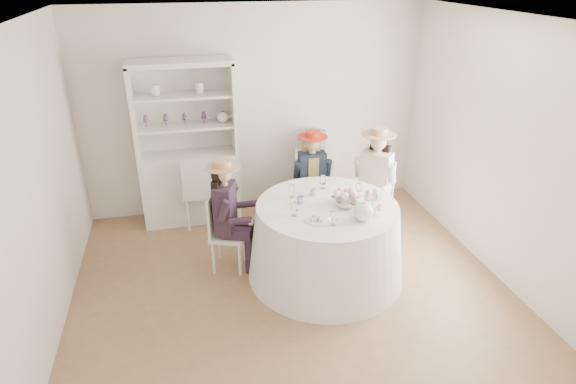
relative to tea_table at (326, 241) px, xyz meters
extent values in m
plane|color=brown|center=(-0.42, -0.10, -0.42)|extent=(4.50, 4.50, 0.00)
plane|color=white|center=(-0.42, -0.10, 2.28)|extent=(4.50, 4.50, 0.00)
plane|color=silver|center=(-0.42, 1.90, 0.93)|extent=(4.50, 0.00, 4.50)
plane|color=silver|center=(-0.42, -2.10, 0.93)|extent=(4.50, 0.00, 4.50)
plane|color=silver|center=(-2.67, -0.10, 0.93)|extent=(0.00, 4.50, 4.50)
plane|color=silver|center=(1.83, -0.10, 0.93)|extent=(0.00, 4.50, 4.50)
cone|color=white|center=(0.00, 0.00, -0.01)|extent=(1.68, 1.68, 0.83)
cylinder|color=white|center=(0.00, 0.00, 0.42)|extent=(1.48, 1.48, 0.02)
cube|color=silver|center=(-1.34, 1.65, 0.04)|extent=(1.32, 0.80, 0.93)
cube|color=silver|center=(-1.34, 1.86, 1.07)|extent=(1.20, 0.39, 1.14)
cube|color=silver|center=(-1.34, 1.65, 1.64)|extent=(1.32, 0.80, 0.06)
cube|color=silver|center=(-1.94, 1.65, 1.07)|extent=(0.17, 0.46, 1.14)
cube|color=silver|center=(-0.74, 1.65, 1.07)|extent=(0.17, 0.46, 1.14)
cube|color=silver|center=(-1.34, 1.65, 0.87)|extent=(1.23, 0.72, 0.03)
cube|color=silver|center=(-1.34, 1.65, 1.25)|extent=(1.23, 0.72, 0.03)
sphere|color=white|center=(-0.88, 1.65, 0.95)|extent=(0.14, 0.14, 0.14)
cube|color=silver|center=(0.32, 1.65, -0.03)|extent=(0.60, 0.60, 0.78)
cylinder|color=black|center=(0.32, 1.65, 0.52)|extent=(0.39, 0.39, 0.32)
cube|color=silver|center=(-1.00, 0.38, -0.01)|extent=(0.47, 0.47, 0.04)
cylinder|color=silver|center=(-0.92, 0.19, -0.22)|extent=(0.03, 0.03, 0.41)
cylinder|color=silver|center=(-0.81, 0.46, -0.22)|extent=(0.03, 0.03, 0.41)
cylinder|color=silver|center=(-1.19, 0.29, -0.22)|extent=(0.03, 0.03, 0.41)
cylinder|color=silver|center=(-1.09, 0.56, -0.22)|extent=(0.03, 0.03, 0.41)
cube|color=silver|center=(-1.16, 0.43, 0.24)|extent=(0.14, 0.34, 0.46)
cube|color=black|center=(-1.02, 0.38, 0.33)|extent=(0.29, 0.37, 0.53)
cube|color=black|center=(-0.93, 0.26, 0.06)|extent=(0.34, 0.22, 0.11)
cylinder|color=black|center=(-0.81, 0.22, -0.21)|extent=(0.09, 0.09, 0.42)
cylinder|color=black|center=(-1.05, 0.19, 0.40)|extent=(0.18, 0.13, 0.25)
cube|color=black|center=(-0.87, 0.42, 0.06)|extent=(0.34, 0.22, 0.11)
cylinder|color=black|center=(-0.75, 0.37, -0.21)|extent=(0.09, 0.09, 0.42)
cylinder|color=black|center=(-0.92, 0.55, 0.40)|extent=(0.18, 0.13, 0.25)
cylinder|color=#D8A889|center=(-1.02, 0.38, 0.62)|extent=(0.08, 0.08, 0.07)
sphere|color=#D8A889|center=(-1.02, 0.38, 0.72)|extent=(0.17, 0.17, 0.17)
sphere|color=black|center=(-1.06, 0.40, 0.70)|extent=(0.17, 0.17, 0.17)
cube|color=black|center=(-1.09, 0.41, 0.49)|extent=(0.14, 0.23, 0.35)
cylinder|color=tan|center=(-1.02, 0.38, 0.80)|extent=(0.37, 0.37, 0.01)
cylinder|color=tan|center=(-1.02, 0.38, 0.84)|extent=(0.18, 0.18, 0.07)
cube|color=silver|center=(0.14, 1.06, -0.01)|extent=(0.39, 0.39, 0.04)
cylinder|color=silver|center=(-0.02, 0.92, -0.22)|extent=(0.03, 0.03, 0.41)
cylinder|color=silver|center=(0.28, 0.91, -0.22)|extent=(0.03, 0.03, 0.41)
cylinder|color=silver|center=(0.00, 1.22, -0.22)|extent=(0.03, 0.03, 0.41)
cylinder|color=silver|center=(0.29, 1.20, -0.22)|extent=(0.03, 0.03, 0.41)
cube|color=silver|center=(0.15, 1.23, 0.24)|extent=(0.35, 0.05, 0.46)
cube|color=#1A2535|center=(0.14, 1.08, 0.33)|extent=(0.34, 0.20, 0.53)
cube|color=tan|center=(0.14, 1.08, 0.33)|extent=(0.14, 0.21, 0.46)
cube|color=#1A2535|center=(0.05, 0.96, 0.06)|extent=(0.14, 0.32, 0.11)
cylinder|color=#1A2535|center=(0.04, 0.83, -0.21)|extent=(0.09, 0.09, 0.42)
cylinder|color=#1A2535|center=(-0.05, 1.06, 0.40)|extent=(0.09, 0.16, 0.25)
cube|color=#1A2535|center=(0.21, 0.95, 0.06)|extent=(0.14, 0.32, 0.11)
cylinder|color=#1A2535|center=(0.21, 0.82, -0.21)|extent=(0.09, 0.09, 0.42)
cylinder|color=#1A2535|center=(0.33, 1.03, 0.40)|extent=(0.09, 0.16, 0.25)
cylinder|color=#D8A889|center=(0.14, 1.08, 0.62)|extent=(0.08, 0.08, 0.07)
sphere|color=#D8A889|center=(0.14, 1.08, 0.72)|extent=(0.17, 0.17, 0.17)
sphere|color=tan|center=(0.14, 1.12, 0.70)|extent=(0.17, 0.17, 0.17)
cube|color=tan|center=(0.14, 1.15, 0.49)|extent=(0.22, 0.09, 0.35)
cylinder|color=red|center=(0.14, 1.08, 0.80)|extent=(0.37, 0.37, 0.01)
cylinder|color=red|center=(0.14, 1.08, 0.84)|extent=(0.18, 0.18, 0.07)
cube|color=silver|center=(0.82, 0.69, 0.02)|extent=(0.56, 0.56, 0.04)
cylinder|color=silver|center=(0.59, 0.69, -0.21)|extent=(0.04, 0.04, 0.44)
cylinder|color=silver|center=(0.82, 0.47, -0.21)|extent=(0.04, 0.04, 0.44)
cylinder|color=silver|center=(0.81, 0.92, -0.21)|extent=(0.04, 0.04, 0.44)
cylinder|color=silver|center=(1.04, 0.70, -0.21)|extent=(0.04, 0.04, 0.44)
cube|color=silver|center=(0.94, 0.82, 0.29)|extent=(0.29, 0.28, 0.50)
cube|color=beige|center=(0.83, 0.71, 0.39)|extent=(0.40, 0.39, 0.58)
cube|color=beige|center=(0.67, 0.67, 0.10)|extent=(0.33, 0.33, 0.12)
cylinder|color=beige|center=(0.57, 0.57, -0.20)|extent=(0.10, 0.10, 0.46)
cylinder|color=beige|center=(0.65, 0.82, 0.46)|extent=(0.18, 0.19, 0.27)
cube|color=beige|center=(0.80, 0.55, 0.10)|extent=(0.33, 0.33, 0.12)
cylinder|color=beige|center=(0.70, 0.45, -0.20)|extent=(0.10, 0.10, 0.46)
cylinder|color=beige|center=(0.95, 0.54, 0.46)|extent=(0.18, 0.19, 0.27)
cylinder|color=#D8A889|center=(0.83, 0.71, 0.70)|extent=(0.09, 0.09, 0.08)
sphere|color=#D8A889|center=(0.83, 0.71, 0.81)|extent=(0.19, 0.19, 0.19)
sphere|color=black|center=(0.86, 0.74, 0.80)|extent=(0.19, 0.19, 0.19)
cube|color=black|center=(0.88, 0.77, 0.56)|extent=(0.23, 0.22, 0.38)
cylinder|color=tan|center=(0.83, 0.71, 0.90)|extent=(0.40, 0.40, 0.01)
cylinder|color=tan|center=(0.83, 0.71, 0.94)|extent=(0.20, 0.20, 0.08)
cube|color=silver|center=(-1.24, 1.46, 0.03)|extent=(0.45, 0.45, 0.04)
cylinder|color=silver|center=(-1.06, 1.61, -0.20)|extent=(0.04, 0.04, 0.45)
cylinder|color=silver|center=(-1.38, 1.64, -0.20)|extent=(0.04, 0.04, 0.45)
cylinder|color=silver|center=(-1.10, 1.28, -0.20)|extent=(0.04, 0.04, 0.45)
cylinder|color=silver|center=(-1.42, 1.32, -0.20)|extent=(0.04, 0.04, 0.45)
cube|color=silver|center=(-1.26, 1.28, 0.31)|extent=(0.39, 0.07, 0.51)
imported|color=white|center=(-0.26, 0.11, 0.46)|extent=(0.10, 0.10, 0.07)
imported|color=white|center=(-0.08, 0.27, 0.46)|extent=(0.07, 0.07, 0.06)
imported|color=white|center=(0.26, 0.09, 0.46)|extent=(0.10, 0.10, 0.06)
imported|color=white|center=(0.18, -0.08, 0.46)|extent=(0.26, 0.26, 0.06)
sphere|color=pink|center=(0.26, 0.00, 0.53)|extent=(0.08, 0.08, 0.08)
sphere|color=white|center=(0.25, 0.04, 0.53)|extent=(0.08, 0.08, 0.08)
sphere|color=pink|center=(0.22, 0.06, 0.53)|extent=(0.08, 0.08, 0.08)
sphere|color=white|center=(0.17, 0.06, 0.53)|extent=(0.08, 0.08, 0.08)
sphere|color=pink|center=(0.14, 0.04, 0.53)|extent=(0.08, 0.08, 0.08)
sphere|color=white|center=(0.13, 0.00, 0.53)|extent=(0.08, 0.08, 0.08)
sphere|color=pink|center=(0.14, -0.04, 0.53)|extent=(0.08, 0.08, 0.08)
sphere|color=white|center=(0.17, -0.07, 0.53)|extent=(0.08, 0.08, 0.08)
sphere|color=pink|center=(0.22, -0.07, 0.53)|extent=(0.08, 0.08, 0.08)
sphere|color=white|center=(0.25, -0.04, 0.53)|extent=(0.08, 0.08, 0.08)
sphere|color=white|center=(0.24, -0.37, 0.52)|extent=(0.20, 0.20, 0.20)
cylinder|color=white|center=(0.37, -0.37, 0.53)|extent=(0.12, 0.03, 0.09)
cylinder|color=white|center=(0.24, -0.37, 0.62)|extent=(0.04, 0.04, 0.02)
cylinder|color=white|center=(-0.19, -0.29, 0.43)|extent=(0.24, 0.24, 0.01)
cube|color=beige|center=(-0.24, -0.31, 0.46)|extent=(0.05, 0.04, 0.03)
cube|color=beige|center=(-0.19, -0.29, 0.47)|extent=(0.06, 0.05, 0.03)
cube|color=beige|center=(-0.15, -0.27, 0.46)|extent=(0.07, 0.06, 0.03)
cube|color=beige|center=(-0.21, -0.26, 0.47)|extent=(0.06, 0.06, 0.03)
cube|color=beige|center=(-0.16, -0.33, 0.46)|extent=(0.06, 0.07, 0.03)
cylinder|color=white|center=(0.39, -0.24, 0.43)|extent=(0.25, 0.25, 0.01)
cylinder|color=white|center=(0.39, -0.24, 0.51)|extent=(0.02, 0.02, 0.17)
cylinder|color=white|center=(0.39, -0.24, 0.59)|extent=(0.19, 0.19, 0.01)
camera|label=1|loc=(-1.40, -4.22, 2.69)|focal=30.00mm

